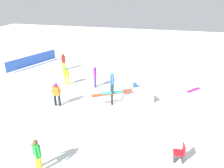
{
  "coord_description": "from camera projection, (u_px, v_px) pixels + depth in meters",
  "views": [
    {
      "loc": [
        -3.13,
        12.24,
        6.99
      ],
      "look_at": [
        0.0,
        0.0,
        1.48
      ],
      "focal_mm": 35.0,
      "sensor_mm": 36.0,
      "label": 1
    }
  ],
  "objects": [
    {
      "name": "ground_plane",
      "position": [
        112.0,
        105.0,
        14.37
      ],
      "size": [
        60.0,
        60.0,
        0.0
      ],
      "primitive_type": "plane",
      "color": "white"
    },
    {
      "name": "rail_feature",
      "position": [
        112.0,
        94.0,
        14.07
      ],
      "size": [
        2.4,
        1.71,
        0.88
      ],
      "rotation": [
        0.0,
        0.0,
        0.58
      ],
      "color": "black",
      "rests_on": "ground"
    },
    {
      "name": "snow_kicker_ramp",
      "position": [
        137.0,
        97.0,
        14.77
      ],
      "size": [
        2.33,
        2.24,
        0.61
      ],
      "primitive_type": "cube",
      "rotation": [
        0.0,
        0.0,
        0.58
      ],
      "color": "white",
      "rests_on": "ground"
    },
    {
      "name": "main_rider_on_rail",
      "position": [
        112.0,
        83.0,
        13.75
      ],
      "size": [
        1.37,
        0.92,
        1.35
      ],
      "rotation": [
        0.0,
        0.0,
        0.5
      ],
      "color": "#30BDC3",
      "rests_on": "rail_feature"
    },
    {
      "name": "bystander_green",
      "position": [
        37.0,
        153.0,
        8.89
      ],
      "size": [
        0.6,
        0.43,
        1.5
      ],
      "rotation": [
        0.0,
        0.0,
        5.71
      ],
      "color": "yellow",
      "rests_on": "ground"
    },
    {
      "name": "bystander_red",
      "position": [
        64.0,
        61.0,
        20.21
      ],
      "size": [
        0.23,
        0.65,
        1.55
      ],
      "rotation": [
        0.0,
        0.0,
        4.69
      ],
      "color": "gold",
      "rests_on": "ground"
    },
    {
      "name": "bystander_yellow",
      "position": [
        66.0,
        75.0,
        17.1
      ],
      "size": [
        0.61,
        0.21,
        1.4
      ],
      "rotation": [
        0.0,
        0.0,
        3.19
      ],
      "color": "gold",
      "rests_on": "ground"
    },
    {
      "name": "bystander_orange",
      "position": [
        57.0,
        93.0,
        13.92
      ],
      "size": [
        0.7,
        0.26,
        1.58
      ],
      "rotation": [
        0.0,
        0.0,
        0.1
      ],
      "color": "black",
      "rests_on": "ground"
    },
    {
      "name": "bystander_purple",
      "position": [
        95.0,
        76.0,
        16.64
      ],
      "size": [
        0.33,
        0.65,
        1.62
      ],
      "rotation": [
        0.0,
        0.0,
        1.9
      ],
      "color": "navy",
      "rests_on": "ground"
    },
    {
      "name": "loose_snowboard_magenta",
      "position": [
        194.0,
        90.0,
        16.43
      ],
      "size": [
        1.15,
        1.24,
        0.02
      ],
      "primitive_type": "cube",
      "rotation": [
        0.0,
        0.0,
        0.84
      ],
      "color": "#CE2090",
      "rests_on": "ground"
    },
    {
      "name": "folding_chair",
      "position": [
        180.0,
        154.0,
        9.5
      ],
      "size": [
        0.49,
        0.49,
        0.88
      ],
      "rotation": [
        0.0,
        0.0,
        1.69
      ],
      "color": "#3F3F44",
      "rests_on": "ground"
    },
    {
      "name": "backpack_on_snow",
      "position": [
        135.0,
        85.0,
        16.8
      ],
      "size": [
        0.36,
        0.37,
        0.34
      ],
      "primitive_type": "cube",
      "rotation": [
        0.0,
        0.0,
        2.22
      ],
      "color": "blue",
      "rests_on": "ground"
    },
    {
      "name": "safety_fence",
      "position": [
        32.0,
        60.0,
        21.32
      ],
      "size": [
        2.05,
        5.27,
        1.1
      ],
      "rotation": [
        0.0,
        0.0,
        7.49
      ],
      "color": "blue",
      "rests_on": "ground"
    }
  ]
}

